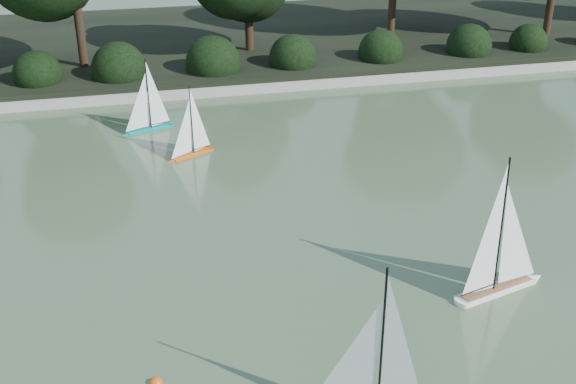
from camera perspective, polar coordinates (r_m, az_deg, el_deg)
The scene contains 8 objects.
ground at distance 8.21m, azimuth 5.05°, elevation -12.04°, with size 80.00×80.00×0.00m, color #364D2E.
pond_coping at distance 16.03m, azimuth -4.98°, elevation 8.02°, with size 40.00×0.35×0.18m, color gray.
far_bank at distance 19.83m, azimuth -6.81°, elevation 11.68°, with size 40.00×8.00×0.30m, color black.
shrub_hedge at distance 16.78m, azimuth -5.51°, elevation 10.12°, with size 29.10×1.10×1.10m.
sailboat_white_b at distance 9.33m, azimuth 16.83°, elevation -5.84°, with size 1.40×0.57×1.93m.
sailboat_orange at distance 12.81m, azimuth -7.89°, elevation 3.68°, with size 0.93×0.59×1.35m.
sailboat_teal at distance 14.10m, azimuth -11.27°, elevation 5.64°, with size 1.07×0.52×1.49m.
race_buoy at distance 7.83m, azimuth -10.38°, elevation -14.69°, with size 0.15×0.15×0.15m, color #E74E0C.
Camera 1 is at (-2.17, -6.08, 5.07)m, focal length 45.00 mm.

